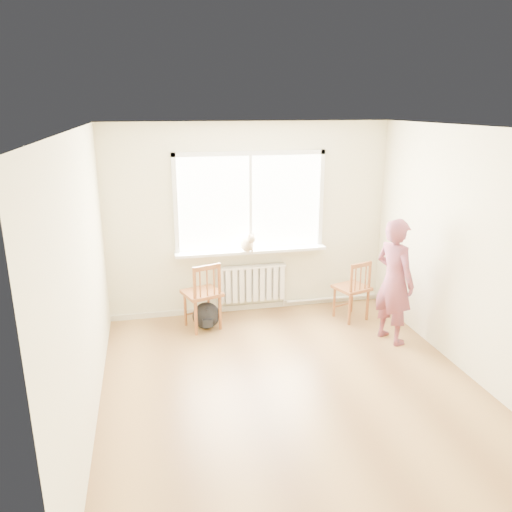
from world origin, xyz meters
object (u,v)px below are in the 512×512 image
chair_left (204,296)px  backpack (206,316)px  chair_right (354,290)px  cat (247,243)px  person (394,281)px

chair_left → backpack: bearing=165.2°
chair_right → backpack: chair_right is taller
chair_left → backpack: (0.03, 0.00, -0.29)m
chair_left → backpack: 0.29m
backpack → chair_left: bearing=-176.6°
cat → chair_right: bearing=-34.6°
backpack → cat: bearing=28.0°
chair_left → person: (2.29, -0.85, 0.33)m
cat → backpack: (-0.64, -0.34, -0.88)m
chair_right → cat: 1.62m
chair_left → chair_right: bearing=157.9°
cat → backpack: cat is taller
chair_right → backpack: size_ratio=2.34×
chair_right → cat: (-1.41, 0.49, 0.63)m
chair_left → backpack: chair_left is taller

